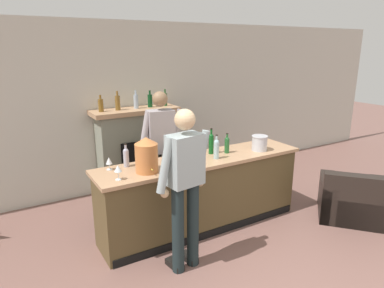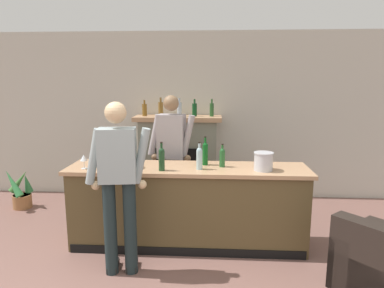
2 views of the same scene
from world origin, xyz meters
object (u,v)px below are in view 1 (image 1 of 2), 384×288
Objects in this scene: person_customer at (185,184)px; wine_glass_by_dispenser at (118,169)px; wine_bottle_chardonnay_pale at (216,148)px; wine_bottle_riesling_slim at (126,156)px; person_bartender at (161,148)px; wine_bottle_merlot_tall at (191,155)px; wine_glass_back_row at (109,161)px; copper_dispenser at (146,155)px; wine_bottle_cabernet_heavy at (211,143)px; wine_bottle_port_short at (227,144)px; armchair_black at (354,202)px; fireplace_stone at (136,150)px; ice_bucket_steel at (260,143)px.

person_customer is 0.74m from wine_glass_by_dispenser.
wine_bottle_riesling_slim is at bearing 164.72° from wine_bottle_chardonnay_pale.
person_bartender is at bearing 33.93° from wine_bottle_riesling_slim.
person_customer reaches higher than wine_bottle_merlot_tall.
person_bartender is at bearing 27.34° from wine_glass_back_row.
copper_dispenser is 0.96m from wine_bottle_chardonnay_pale.
wine_bottle_merlot_tall is at bearing 53.10° from person_customer.
wine_bottle_cabernet_heavy reaches higher than wine_bottle_port_short.
wine_glass_back_row is at bearing 140.39° from copper_dispenser.
armchair_black is 3.21m from wine_bottle_riesling_slim.
wine_bottle_merlot_tall is 2.15× the size of wine_glass_back_row.
fireplace_stone is 1.80m from wine_bottle_chardonnay_pale.
ice_bucket_steel is at bearing -0.42° from copper_dispenser.
fireplace_stone is 1.84m from copper_dispenser.
wine_bottle_cabernet_heavy is at bearing 42.52° from person_customer.
person_bartender reaches higher than wine_glass_back_row.
armchair_black is 2.69m from person_customer.
wine_bottle_port_short is 1.65× the size of wine_glass_by_dispenser.
person_bartender is 10.71× the size of wine_glass_by_dispenser.
copper_dispenser reaches higher than wine_bottle_chardonnay_pale.
wine_bottle_cabernet_heavy is 1.06× the size of wine_bottle_merlot_tall.
fireplace_stone reaches higher than wine_bottle_cabernet_heavy.
wine_bottle_port_short is at bearing -7.14° from wine_bottle_riesling_slim.
wine_glass_by_dispenser is at bearing -137.93° from person_bartender.
wine_bottle_merlot_tall is 0.90m from wine_glass_by_dispenser.
fireplace_stone is 5.22× the size of wine_bottle_merlot_tall.
wine_bottle_cabernet_heavy is (1.01, 0.20, -0.05)m from copper_dispenser.
wine_bottle_chardonnay_pale is 1.15× the size of wine_bottle_port_short.
person_customer is at bearing -105.64° from person_bartender.
fireplace_stone is 11.22× the size of wine_glass_back_row.
fireplace_stone is at bearing 113.24° from wine_bottle_port_short.
wine_bottle_riesling_slim is at bearing 170.51° from ice_bucket_steel.
wine_bottle_cabernet_heavy is at bearing 161.97° from ice_bucket_steel.
person_bartender is 0.85m from wine_bottle_merlot_tall.
copper_dispenser is 2.70× the size of wine_glass_back_row.
wine_bottle_chardonnay_pale is at bearing 35.74° from person_customer.
person_bartender reaches higher than wine_bottle_riesling_slim.
wine_bottle_chardonnay_pale is (-1.80, 0.80, 0.86)m from armchair_black.
copper_dispenser is (-2.75, 0.81, 0.92)m from armchair_black.
armchair_black is at bearing -19.53° from wine_glass_back_row.
ice_bucket_steel is at bearing -9.49° from wine_bottle_riesling_slim.
wine_bottle_port_short is at bearing 33.54° from person_customer.
fireplace_stone is 1.60m from wine_bottle_riesling_slim.
copper_dispenser is 1.26× the size of wine_bottle_merlot_tall.
wine_glass_by_dispenser is (-0.01, -0.36, 0.02)m from wine_glass_back_row.
wine_bottle_cabernet_heavy is at bearing 149.76° from armchair_black.
armchair_black is 2.49m from wine_bottle_merlot_tall.
wine_glass_by_dispenser is (-1.58, -0.19, 0.00)m from wine_bottle_port_short.
fireplace_stone is at bearing 103.67° from wine_bottle_chardonnay_pale.
fireplace_stone reaches higher than wine_bottle_port_short.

